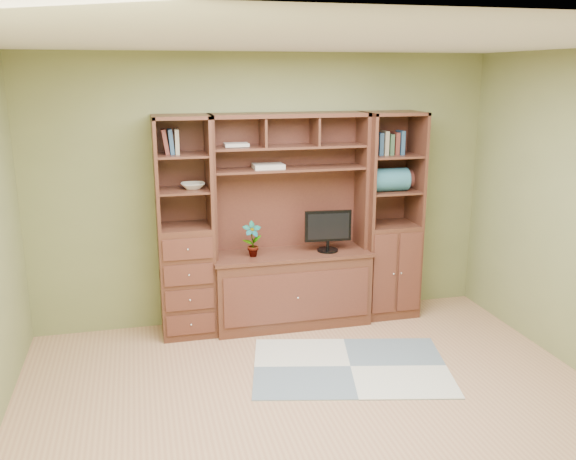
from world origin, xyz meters
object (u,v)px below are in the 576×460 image
object	(u,v)px
left_tower	(185,228)
right_tower	(390,216)
monitor	(328,223)
center_hutch	(291,223)

from	to	relation	value
left_tower	right_tower	xyz separation A→B (m)	(2.02, 0.00, 0.00)
monitor	right_tower	bearing A→B (deg)	11.37
left_tower	monitor	world-z (taller)	left_tower
left_tower	right_tower	bearing A→B (deg)	0.00
center_hutch	monitor	bearing A→B (deg)	-5.62
center_hutch	monitor	xyz separation A→B (m)	(0.36, -0.03, -0.02)
monitor	center_hutch	bearing A→B (deg)	179.36
center_hutch	left_tower	bearing A→B (deg)	177.71
center_hutch	monitor	world-z (taller)	center_hutch
center_hutch	right_tower	size ratio (longest dim) A/B	1.00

